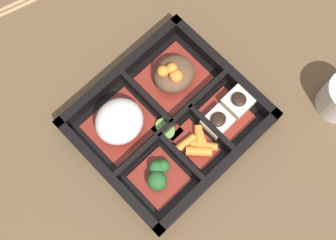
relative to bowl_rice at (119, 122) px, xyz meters
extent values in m
plane|color=brown|center=(0.06, -0.05, -0.04)|extent=(3.00, 3.00, 0.00)
cube|color=black|center=(0.06, -0.05, -0.03)|extent=(0.26, 0.23, 0.01)
cube|color=black|center=(0.06, -0.16, -0.02)|extent=(0.26, 0.01, 0.04)
cube|color=black|center=(0.06, 0.06, -0.02)|extent=(0.26, 0.01, 0.04)
cube|color=black|center=(-0.07, -0.05, -0.02)|extent=(0.01, 0.23, 0.04)
cube|color=black|center=(0.18, -0.05, -0.02)|extent=(0.01, 0.23, 0.04)
cube|color=black|center=(0.06, -0.05, -0.02)|extent=(0.23, 0.01, 0.04)
cube|color=black|center=(0.03, -0.10, -0.02)|extent=(0.01, 0.09, 0.04)
cube|color=black|center=(0.10, -0.10, -0.02)|extent=(0.01, 0.09, 0.04)
cube|color=black|center=(0.06, 0.00, -0.02)|extent=(0.01, 0.11, 0.04)
cube|color=maroon|center=(0.00, 0.00, -0.02)|extent=(0.10, 0.09, 0.01)
ellipsoid|color=silver|center=(0.00, 0.00, 0.00)|extent=(0.08, 0.07, 0.05)
cube|color=maroon|center=(0.12, 0.00, -0.02)|extent=(0.10, 0.09, 0.01)
ellipsoid|color=brown|center=(0.12, 0.00, 0.00)|extent=(0.07, 0.06, 0.03)
sphere|color=orange|center=(0.11, -0.01, 0.02)|extent=(0.02, 0.02, 0.02)
sphere|color=orange|center=(0.10, 0.01, 0.02)|extent=(0.02, 0.02, 0.02)
sphere|color=orange|center=(0.11, 0.00, 0.02)|extent=(0.02, 0.02, 0.02)
cube|color=maroon|center=(-0.01, -0.10, -0.02)|extent=(0.07, 0.07, 0.01)
sphere|color=#265B28|center=(-0.01, -0.09, -0.01)|extent=(0.02, 0.02, 0.02)
sphere|color=#265B28|center=(-0.02, -0.10, -0.01)|extent=(0.03, 0.03, 0.03)
sphere|color=#265B28|center=(0.00, -0.09, -0.01)|extent=(0.02, 0.02, 0.02)
cube|color=maroon|center=(0.06, -0.10, -0.02)|extent=(0.04, 0.07, 0.01)
cylinder|color=orange|center=(0.07, -0.11, -0.02)|extent=(0.03, 0.04, 0.01)
cylinder|color=orange|center=(0.07, -0.11, -0.02)|extent=(0.03, 0.04, 0.01)
cylinder|color=orange|center=(0.05, -0.09, -0.02)|extent=(0.04, 0.02, 0.01)
cylinder|color=orange|center=(0.06, -0.11, -0.01)|extent=(0.04, 0.04, 0.02)
cylinder|color=orange|center=(0.07, -0.10, -0.02)|extent=(0.04, 0.04, 0.01)
cube|color=maroon|center=(0.13, -0.10, -0.02)|extent=(0.06, 0.07, 0.01)
cube|color=beige|center=(0.11, -0.10, -0.01)|extent=(0.04, 0.04, 0.02)
ellipsoid|color=black|center=(0.11, -0.10, 0.00)|extent=(0.02, 0.02, 0.01)
cube|color=beige|center=(0.16, -0.10, -0.01)|extent=(0.04, 0.04, 0.02)
ellipsoid|color=black|center=(0.16, -0.10, 0.00)|extent=(0.02, 0.02, 0.01)
cube|color=maroon|center=(0.05, -0.05, -0.02)|extent=(0.04, 0.04, 0.01)
cylinder|color=#75A84C|center=(0.05, -0.05, -0.02)|extent=(0.02, 0.02, 0.01)
cylinder|color=#75A84C|center=(0.05, -0.06, -0.02)|extent=(0.02, 0.02, 0.01)
cylinder|color=#75A84C|center=(0.05, -0.05, -0.02)|extent=(0.02, 0.02, 0.01)
cylinder|color=#75A84C|center=(0.05, -0.05, -0.02)|extent=(0.02, 0.02, 0.00)
camera|label=1|loc=(-0.08, -0.19, 0.68)|focal=50.00mm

